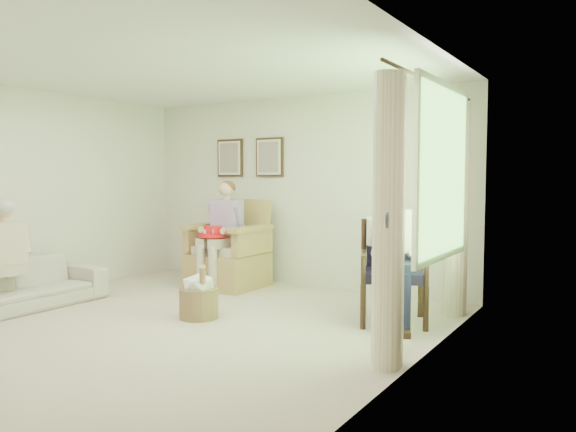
{
  "coord_description": "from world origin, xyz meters",
  "views": [
    {
      "loc": [
        3.96,
        -3.91,
        1.5
      ],
      "look_at": [
        0.55,
        1.6,
        1.05
      ],
      "focal_mm": 35.0,
      "sensor_mm": 36.0,
      "label": 1
    }
  ],
  "objects_px": {
    "sofa": "(19,285)",
    "hatbox": "(199,296)",
    "wicker_armchair": "(230,259)",
    "person_sofa": "(0,251)",
    "person_wicker": "(222,226)",
    "person_dark": "(391,244)",
    "red_hat": "(213,233)",
    "wood_armchair": "(397,268)"
  },
  "relations": [
    {
      "from": "wood_armchair",
      "to": "sofa",
      "type": "height_order",
      "value": "wood_armchair"
    },
    {
      "from": "person_sofa",
      "to": "hatbox",
      "type": "height_order",
      "value": "person_sofa"
    },
    {
      "from": "person_dark",
      "to": "person_sofa",
      "type": "height_order",
      "value": "person_dark"
    },
    {
      "from": "red_hat",
      "to": "wicker_armchair",
      "type": "bearing_deg",
      "value": 90.45
    },
    {
      "from": "wicker_armchair",
      "to": "person_dark",
      "type": "distance_m",
      "value": 2.74
    },
    {
      "from": "red_hat",
      "to": "person_sofa",
      "type": "bearing_deg",
      "value": -119.46
    },
    {
      "from": "person_sofa",
      "to": "hatbox",
      "type": "relative_size",
      "value": 2.02
    },
    {
      "from": "person_dark",
      "to": "hatbox",
      "type": "height_order",
      "value": "person_dark"
    },
    {
      "from": "wood_armchair",
      "to": "person_sofa",
      "type": "distance_m",
      "value": 4.31
    },
    {
      "from": "sofa",
      "to": "person_sofa",
      "type": "xyz_separation_m",
      "value": [
        -0.0,
        -0.21,
        0.41
      ]
    },
    {
      "from": "sofa",
      "to": "hatbox",
      "type": "xyz_separation_m",
      "value": [
        2.0,
        0.77,
        -0.04
      ]
    },
    {
      "from": "hatbox",
      "to": "wood_armchair",
      "type": "bearing_deg",
      "value": 28.68
    },
    {
      "from": "sofa",
      "to": "hatbox",
      "type": "relative_size",
      "value": 3.13
    },
    {
      "from": "wood_armchair",
      "to": "person_dark",
      "type": "relative_size",
      "value": 0.73
    },
    {
      "from": "person_sofa",
      "to": "wicker_armchair",
      "type": "bearing_deg",
      "value": 165.76
    },
    {
      "from": "person_dark",
      "to": "person_sofa",
      "type": "xyz_separation_m",
      "value": [
        -3.83,
        -1.81,
        -0.13
      ]
    },
    {
      "from": "person_wicker",
      "to": "hatbox",
      "type": "relative_size",
      "value": 2.33
    },
    {
      "from": "person_sofa",
      "to": "red_hat",
      "type": "height_order",
      "value": "person_sofa"
    },
    {
      "from": "sofa",
      "to": "person_sofa",
      "type": "distance_m",
      "value": 0.46
    },
    {
      "from": "wicker_armchair",
      "to": "person_sofa",
      "type": "height_order",
      "value": "person_sofa"
    },
    {
      "from": "sofa",
      "to": "person_wicker",
      "type": "bearing_deg",
      "value": -29.54
    },
    {
      "from": "person_dark",
      "to": "red_hat",
      "type": "xyz_separation_m",
      "value": [
        -2.6,
        0.36,
        -0.05
      ]
    },
    {
      "from": "hatbox",
      "to": "person_wicker",
      "type": "bearing_deg",
      "value": 119.27
    },
    {
      "from": "wicker_armchair",
      "to": "person_sofa",
      "type": "bearing_deg",
      "value": -116.45
    },
    {
      "from": "wicker_armchair",
      "to": "hatbox",
      "type": "xyz_separation_m",
      "value": [
        0.78,
        -1.55,
        -0.14
      ]
    },
    {
      "from": "wood_armchair",
      "to": "red_hat",
      "type": "bearing_deg",
      "value": 151.95
    },
    {
      "from": "wicker_armchair",
      "to": "hatbox",
      "type": "bearing_deg",
      "value": -63.87
    },
    {
      "from": "sofa",
      "to": "red_hat",
      "type": "height_order",
      "value": "red_hat"
    },
    {
      "from": "wood_armchair",
      "to": "person_dark",
      "type": "distance_m",
      "value": 0.31
    },
    {
      "from": "person_dark",
      "to": "red_hat",
      "type": "relative_size",
      "value": 3.67
    },
    {
      "from": "person_sofa",
      "to": "person_dark",
      "type": "bearing_deg",
      "value": 126.87
    },
    {
      "from": "hatbox",
      "to": "red_hat",
      "type": "bearing_deg",
      "value": 123.1
    },
    {
      "from": "person_wicker",
      "to": "red_hat",
      "type": "distance_m",
      "value": 0.21
    },
    {
      "from": "wood_armchair",
      "to": "person_wicker",
      "type": "relative_size",
      "value": 0.72
    },
    {
      "from": "person_wicker",
      "to": "red_hat",
      "type": "xyz_separation_m",
      "value": [
        0.0,
        -0.2,
        -0.08
      ]
    },
    {
      "from": "sofa",
      "to": "wood_armchair",
      "type": "bearing_deg",
      "value": -65.25
    },
    {
      "from": "sofa",
      "to": "person_sofa",
      "type": "relative_size",
      "value": 1.55
    },
    {
      "from": "sofa",
      "to": "red_hat",
      "type": "relative_size",
      "value": 5.03
    },
    {
      "from": "wood_armchair",
      "to": "hatbox",
      "type": "relative_size",
      "value": 1.68
    },
    {
      "from": "person_sofa",
      "to": "hatbox",
      "type": "bearing_deg",
      "value": 127.62
    },
    {
      "from": "wood_armchair",
      "to": "person_sofa",
      "type": "height_order",
      "value": "person_sofa"
    },
    {
      "from": "wicker_armchair",
      "to": "sofa",
      "type": "xyz_separation_m",
      "value": [
        -1.22,
        -2.32,
        -0.1
      ]
    }
  ]
}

